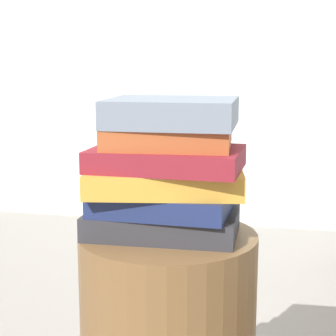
{
  "coord_description": "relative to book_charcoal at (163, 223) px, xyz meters",
  "views": [
    {
      "loc": [
        0.23,
        -1.07,
        0.89
      ],
      "look_at": [
        0.0,
        0.0,
        0.68
      ],
      "focal_mm": 62.07,
      "sensor_mm": 36.0,
      "label": 1
    }
  ],
  "objects": [
    {
      "name": "book_maroon",
      "position": [
        0.01,
        -0.01,
        0.13
      ],
      "size": [
        0.29,
        0.19,
        0.04
      ],
      "primitive_type": "cube",
      "rotation": [
        0.0,
        0.0,
        -0.03
      ],
      "color": "maroon",
      "rests_on": "book_ochre"
    },
    {
      "name": "book_ochre",
      "position": [
        0.01,
        -0.0,
        0.09
      ],
      "size": [
        0.32,
        0.24,
        0.05
      ],
      "primitive_type": "cube",
      "rotation": [
        0.0,
        0.0,
        0.16
      ],
      "color": "#B7842D",
      "rests_on": "book_navy"
    },
    {
      "name": "book_rust",
      "position": [
        0.01,
        0.01,
        0.17
      ],
      "size": [
        0.25,
        0.21,
        0.04
      ],
      "primitive_type": "cube",
      "rotation": [
        0.0,
        0.0,
        0.08
      ],
      "color": "#994723",
      "rests_on": "book_maroon"
    },
    {
      "name": "book_navy",
      "position": [
        0.0,
        -0.0,
        0.04
      ],
      "size": [
        0.26,
        0.19,
        0.04
      ],
      "primitive_type": "cube",
      "rotation": [
        0.0,
        0.0,
        -0.03
      ],
      "color": "#19234C",
      "rests_on": "book_charcoal"
    },
    {
      "name": "book_charcoal",
      "position": [
        0.0,
        0.0,
        0.0
      ],
      "size": [
        0.29,
        0.18,
        0.05
      ],
      "primitive_type": "cube",
      "rotation": [
        0.0,
        0.0,
        0.02
      ],
      "color": "#28282D",
      "rests_on": "side_table"
    },
    {
      "name": "book_slate",
      "position": [
        0.02,
        0.01,
        0.21
      ],
      "size": [
        0.24,
        0.21,
        0.05
      ],
      "primitive_type": "cube",
      "rotation": [
        0.0,
        0.0,
        0.03
      ],
      "color": "slate",
      "rests_on": "book_rust"
    }
  ]
}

